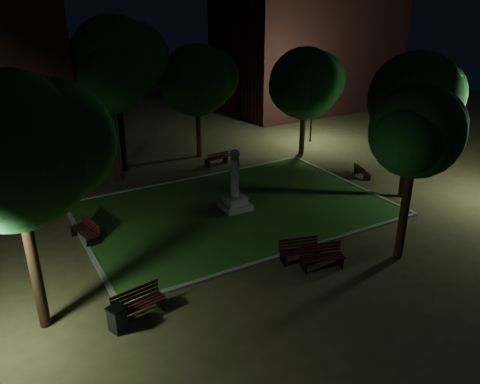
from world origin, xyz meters
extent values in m
plane|color=#4A3D25|center=(0.00, 0.00, 0.00)|extent=(80.00, 80.00, 0.00)
cube|color=#29511A|center=(0.00, 2.00, 0.04)|extent=(15.00, 10.00, 0.08)
cube|color=slate|center=(0.00, -3.10, 0.06)|extent=(15.40, 0.20, 0.12)
cube|color=slate|center=(0.00, 7.10, 0.06)|extent=(15.40, 0.20, 0.12)
cube|color=slate|center=(-7.60, 2.00, 0.06)|extent=(0.20, 10.00, 0.12)
cube|color=slate|center=(7.60, 2.00, 0.06)|extent=(0.20, 10.00, 0.12)
cube|color=gray|center=(0.00, 2.00, 0.23)|extent=(1.40, 1.40, 0.30)
cube|color=gray|center=(0.00, 2.00, 0.58)|extent=(1.00, 1.00, 0.40)
cylinder|color=gray|center=(0.00, 2.00, 1.78)|extent=(0.44, 0.44, 2.00)
sphere|color=gray|center=(0.00, 2.00, 3.03)|extent=(0.50, 0.50, 0.50)
cube|color=#4D1E1B|center=(18.00, 20.00, 6.00)|extent=(16.00, 10.00, 12.00)
cylinder|color=black|center=(-10.04, -2.80, 2.36)|extent=(0.36, 0.36, 4.72)
sphere|color=#184C1B|center=(-10.04, -2.80, 6.14)|extent=(4.74, 4.74, 4.74)
sphere|color=#184C1B|center=(-8.85, -2.60, 6.24)|extent=(3.79, 3.79, 3.79)
cylinder|color=black|center=(-3.98, 9.22, 2.39)|extent=(0.36, 0.36, 4.78)
sphere|color=#184C1B|center=(-3.98, 9.22, 5.91)|extent=(3.77, 3.77, 3.77)
sphere|color=#184C1B|center=(-3.03, 9.42, 6.01)|extent=(3.02, 3.02, 3.02)
sphere|color=#184C1B|center=(-4.73, 8.92, 5.81)|extent=(2.83, 2.83, 2.83)
cylinder|color=black|center=(2.13, 10.79, 1.91)|extent=(0.36, 0.36, 3.81)
sphere|color=#184C1B|center=(2.13, 10.79, 5.19)|extent=(4.61, 4.61, 4.61)
sphere|color=#184C1B|center=(3.28, 10.99, 5.29)|extent=(3.69, 3.69, 3.69)
sphere|color=#184C1B|center=(1.21, 10.49, 5.09)|extent=(3.46, 3.46, 3.46)
cylinder|color=black|center=(8.65, 7.88, 1.71)|extent=(0.36, 0.36, 3.42)
sphere|color=#184C1B|center=(8.65, 7.88, 4.85)|extent=(4.76, 4.76, 4.76)
sphere|color=#184C1B|center=(9.85, 8.08, 4.95)|extent=(3.81, 3.81, 3.81)
sphere|color=#184C1B|center=(7.70, 7.58, 4.75)|extent=(3.57, 3.57, 3.57)
cylinder|color=black|center=(8.83, -1.04, 1.99)|extent=(0.36, 0.36, 3.98)
sphere|color=#184C1B|center=(8.83, -1.04, 5.41)|extent=(4.79, 4.79, 4.79)
sphere|color=#184C1B|center=(10.03, -0.84, 5.51)|extent=(3.83, 3.83, 3.83)
sphere|color=#184C1B|center=(7.87, -1.34, 5.31)|extent=(3.59, 3.59, 3.59)
cylinder|color=black|center=(3.68, -5.57, 2.21)|extent=(0.36, 0.36, 4.42)
sphere|color=#184C1B|center=(3.68, -5.57, 5.50)|extent=(3.61, 3.61, 3.61)
sphere|color=#184C1B|center=(4.58, -5.37, 5.60)|extent=(2.89, 2.89, 2.89)
sphere|color=#184C1B|center=(2.96, -5.87, 5.40)|extent=(2.71, 2.71, 2.71)
cylinder|color=black|center=(-3.13, 10.65, 2.61)|extent=(0.36, 0.36, 5.23)
sphere|color=#184C1B|center=(-3.13, 10.65, 6.77)|extent=(5.14, 5.14, 5.14)
sphere|color=#184C1B|center=(-1.84, 10.85, 6.87)|extent=(4.11, 4.11, 4.11)
sphere|color=#184C1B|center=(-4.16, 10.35, 6.67)|extent=(3.86, 3.86, 3.86)
cylinder|color=black|center=(10.95, 9.83, 1.99)|extent=(0.12, 0.12, 3.99)
cylinder|color=black|center=(10.95, 9.83, 3.99)|extent=(0.90, 0.08, 0.08)
sphere|color=#D8FFD8|center=(10.50, 9.83, 3.99)|extent=(0.28, 0.28, 0.28)
sphere|color=#D8FFD8|center=(11.40, 9.83, 3.99)|extent=(0.28, 0.28, 0.28)
cube|color=black|center=(-0.85, -3.55, 0.24)|extent=(0.22, 0.59, 0.48)
cube|color=black|center=(0.61, -3.95, 0.24)|extent=(0.22, 0.59, 0.48)
cube|color=black|center=(-0.18, -3.98, 0.49)|extent=(1.69, 0.56, 0.04)
cube|color=black|center=(-0.14, -3.83, 0.49)|extent=(1.69, 0.56, 0.04)
cube|color=black|center=(-0.10, -3.69, 0.49)|extent=(1.69, 0.56, 0.04)
cube|color=black|center=(-0.06, -3.54, 0.49)|extent=(1.69, 0.56, 0.04)
cube|color=black|center=(-0.04, -3.48, 0.60)|extent=(1.68, 0.53, 0.10)
cube|color=black|center=(-0.04, -3.48, 0.75)|extent=(1.68, 0.53, 0.10)
cube|color=black|center=(-0.04, -3.48, 0.90)|extent=(1.68, 0.53, 0.10)
cube|color=black|center=(-0.41, -4.40, 0.25)|extent=(0.24, 0.61, 0.49)
cube|color=black|center=(1.09, -4.85, 0.25)|extent=(0.24, 0.61, 0.49)
cube|color=black|center=(0.27, -4.86, 0.50)|extent=(1.74, 0.61, 0.04)
cube|color=black|center=(0.31, -4.71, 0.50)|extent=(1.74, 0.61, 0.04)
cube|color=black|center=(0.36, -4.56, 0.50)|extent=(1.74, 0.61, 0.04)
cube|color=black|center=(0.40, -4.41, 0.50)|extent=(1.74, 0.61, 0.04)
cube|color=black|center=(0.42, -4.35, 0.61)|extent=(1.73, 0.58, 0.11)
cube|color=black|center=(0.42, -4.35, 0.77)|extent=(1.73, 0.58, 0.11)
cube|color=black|center=(0.42, -4.35, 0.93)|extent=(1.73, 0.58, 0.11)
cube|color=black|center=(-7.89, -4.07, 0.25)|extent=(0.17, 0.63, 0.50)
cube|color=black|center=(-6.32, -3.82, 0.25)|extent=(0.17, 0.63, 0.50)
cube|color=black|center=(-7.07, -4.19, 0.51)|extent=(1.81, 0.39, 0.05)
cube|color=black|center=(-7.09, -4.04, 0.51)|extent=(1.81, 0.39, 0.05)
cube|color=black|center=(-7.12, -3.88, 0.51)|extent=(1.81, 0.39, 0.05)
cube|color=black|center=(-7.14, -3.72, 0.51)|extent=(1.81, 0.39, 0.05)
cube|color=black|center=(-7.15, -3.66, 0.62)|extent=(1.80, 0.35, 0.11)
cube|color=black|center=(-7.15, -3.66, 0.78)|extent=(1.80, 0.35, 0.11)
cube|color=black|center=(-7.15, -3.66, 0.94)|extent=(1.80, 0.35, 0.11)
cube|color=black|center=(-7.65, 3.26, 0.25)|extent=(0.61, 0.20, 0.49)
cube|color=black|center=(-7.31, 1.74, 0.25)|extent=(0.61, 0.20, 0.49)
cube|color=black|center=(-7.72, 2.45, 0.50)|extent=(0.48, 1.76, 0.04)
cube|color=black|center=(-7.57, 2.48, 0.50)|extent=(0.48, 1.76, 0.04)
cube|color=black|center=(-7.42, 2.51, 0.50)|extent=(0.48, 1.76, 0.04)
cube|color=black|center=(-7.26, 2.55, 0.50)|extent=(0.48, 1.76, 0.04)
cube|color=black|center=(-7.20, 2.56, 0.61)|extent=(0.45, 1.75, 0.11)
cube|color=black|center=(-7.20, 2.56, 0.77)|extent=(0.45, 1.75, 0.11)
cube|color=black|center=(-7.20, 2.56, 0.92)|extent=(0.45, 1.75, 0.11)
cube|color=black|center=(8.85, 1.64, 0.19)|extent=(0.47, 0.18, 0.38)
cube|color=black|center=(9.18, 2.79, 0.19)|extent=(0.47, 0.18, 0.38)
cube|color=black|center=(9.19, 2.16, 0.39)|extent=(0.45, 1.34, 0.03)
cube|color=black|center=(9.08, 2.20, 0.39)|extent=(0.45, 1.34, 0.03)
cube|color=black|center=(8.96, 2.23, 0.39)|extent=(0.45, 1.34, 0.03)
cube|color=black|center=(8.85, 2.26, 0.39)|extent=(0.45, 1.34, 0.03)
cube|color=black|center=(8.80, 2.28, 0.47)|extent=(0.42, 1.33, 0.08)
cube|color=black|center=(8.80, 2.28, 0.59)|extent=(0.42, 1.33, 0.08)
cube|color=black|center=(8.80, 2.28, 0.71)|extent=(0.42, 1.33, 0.08)
cube|color=black|center=(3.05, 8.76, 0.22)|extent=(0.12, 0.56, 0.44)
cube|color=black|center=(1.65, 8.62, 0.22)|extent=(0.12, 0.56, 0.44)
cube|color=black|center=(2.33, 8.91, 0.45)|extent=(1.61, 0.26, 0.04)
cube|color=black|center=(2.34, 8.77, 0.45)|extent=(1.61, 0.26, 0.04)
cube|color=black|center=(2.35, 8.63, 0.45)|extent=(1.61, 0.26, 0.04)
cube|color=black|center=(2.37, 8.49, 0.45)|extent=(1.61, 0.26, 0.04)
cube|color=black|center=(2.37, 8.43, 0.55)|extent=(1.61, 0.22, 0.10)
cube|color=black|center=(2.37, 8.43, 0.69)|extent=(1.61, 0.22, 0.10)
cube|color=black|center=(2.37, 8.43, 0.83)|extent=(1.61, 0.22, 0.10)
cube|color=black|center=(-7.98, -4.29, 0.43)|extent=(0.62, 0.62, 0.85)
cube|color=black|center=(-7.98, -4.29, 0.88)|extent=(0.69, 0.69, 0.06)
camera|label=1|loc=(-10.72, -17.17, 10.30)|focal=35.00mm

